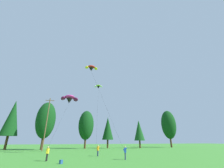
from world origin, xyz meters
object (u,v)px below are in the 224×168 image
(utility_pole, at_px, (47,122))
(parafoil_kite_high_magenta, at_px, (70,99))
(backpack, at_px, (61,162))
(kite_flyer_mid, at_px, (98,149))
(parafoil_kite_mid_lime_white, at_px, (98,87))
(kite_flyer_far, at_px, (125,151))
(kite_flyer_near, at_px, (48,152))
(parafoil_kite_far_red_yellow, at_px, (91,68))

(utility_pole, bearing_deg, parafoil_kite_high_magenta, -57.35)
(utility_pole, bearing_deg, backpack, -76.55)
(kite_flyer_mid, height_order, parafoil_kite_mid_lime_white, parafoil_kite_mid_lime_white)
(utility_pole, relative_size, backpack, 32.40)
(utility_pole, height_order, kite_flyer_far, utility_pole)
(kite_flyer_near, xyz_separation_m, kite_flyer_mid, (7.20, 4.47, 0.01))
(parafoil_kite_high_magenta, height_order, parafoil_kite_far_red_yellow, parafoil_kite_far_red_yellow)
(kite_flyer_far, distance_m, parafoil_kite_far_red_yellow, 21.86)
(kite_flyer_mid, distance_m, backpack, 9.09)
(utility_pole, relative_size, kite_flyer_near, 7.67)
(utility_pole, relative_size, parafoil_kite_high_magenta, 1.06)
(kite_flyer_near, height_order, parafoil_kite_high_magenta, parafoil_kite_high_magenta)
(parafoil_kite_far_red_yellow, distance_m, backpack, 23.48)
(kite_flyer_mid, relative_size, backpack, 4.23)
(kite_flyer_mid, xyz_separation_m, backpack, (-5.35, -7.30, -0.80))
(kite_flyer_mid, xyz_separation_m, kite_flyer_far, (2.69, -5.67, 0.00))
(kite_flyer_mid, relative_size, kite_flyer_far, 1.00)
(parafoil_kite_high_magenta, distance_m, parafoil_kite_far_red_yellow, 9.07)
(kite_flyer_near, distance_m, parafoil_kite_high_magenta, 15.29)
(parafoil_kite_high_magenta, relative_size, backpack, 30.60)
(kite_flyer_far, bearing_deg, utility_pole, 122.97)
(kite_flyer_mid, bearing_deg, kite_flyer_far, -64.62)
(kite_flyer_far, xyz_separation_m, parafoil_kite_far_red_yellow, (-3.84, 11.81, 17.98))
(backpack, bearing_deg, kite_flyer_far, -34.02)
(parafoil_kite_mid_lime_white, xyz_separation_m, backpack, (-6.61, -16.40, -15.23))
(kite_flyer_near, height_order, parafoil_kite_mid_lime_white, parafoil_kite_mid_lime_white)
(kite_flyer_far, height_order, parafoil_kite_far_red_yellow, parafoil_kite_far_red_yellow)
(kite_flyer_far, bearing_deg, backpack, -168.53)
(kite_flyer_far, xyz_separation_m, parafoil_kite_high_magenta, (-8.22, 12.57, 10.07))
(parafoil_kite_mid_lime_white, bearing_deg, kite_flyer_near, -121.91)
(kite_flyer_near, relative_size, parafoil_kite_high_magenta, 0.14)
(kite_flyer_near, bearing_deg, utility_pole, 100.15)
(kite_flyer_mid, distance_m, parafoil_kite_mid_lime_white, 17.11)
(parafoil_kite_mid_lime_white, relative_size, parafoil_kite_far_red_yellow, 0.79)
(backpack, bearing_deg, parafoil_kite_mid_lime_white, 22.57)
(kite_flyer_far, xyz_separation_m, parafoil_kite_mid_lime_white, (-1.44, 14.77, 14.43))
(kite_flyer_near, bearing_deg, backpack, -56.97)
(kite_flyer_near, xyz_separation_m, kite_flyer_far, (9.88, -1.20, 0.01))
(kite_flyer_mid, distance_m, parafoil_kite_high_magenta, 13.40)
(parafoil_kite_high_magenta, relative_size, parafoil_kite_far_red_yellow, 0.68)
(backpack, bearing_deg, kite_flyer_mid, 8.25)
(kite_flyer_far, height_order, parafoil_kite_high_magenta, parafoil_kite_high_magenta)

